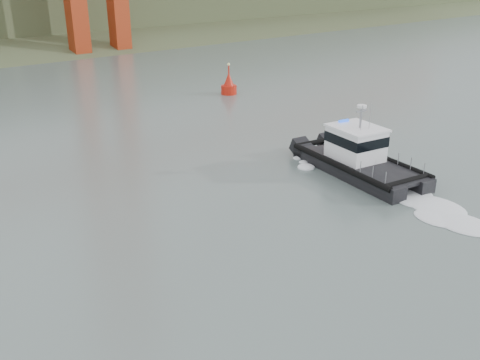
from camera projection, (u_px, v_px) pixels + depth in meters
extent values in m
plane|color=#4E5C59|center=(326.00, 247.00, 31.14)|extent=(400.00, 400.00, 0.00)
cube|color=black|center=(344.00, 171.00, 41.19)|extent=(3.16, 11.65, 1.26)
cube|color=black|center=(372.00, 165.00, 42.52)|extent=(3.16, 11.65, 1.26)
cube|color=black|center=(364.00, 164.00, 41.25)|extent=(5.72, 10.53, 0.26)
cube|color=white|center=(356.00, 144.00, 41.58)|extent=(3.71, 4.24, 2.42)
cube|color=black|center=(356.00, 138.00, 41.42)|extent=(3.78, 4.31, 0.79)
cube|color=white|center=(357.00, 128.00, 41.10)|extent=(3.95, 4.48, 0.17)
cylinder|color=gray|center=(361.00, 118.00, 40.52)|extent=(0.17, 0.17, 1.89)
cylinder|color=white|center=(362.00, 106.00, 40.18)|extent=(0.74, 0.74, 0.19)
cylinder|color=red|center=(229.00, 91.00, 67.26)|extent=(1.97, 1.97, 1.32)
cone|color=red|center=(229.00, 80.00, 66.76)|extent=(1.54, 1.54, 1.97)
cylinder|color=red|center=(229.00, 70.00, 66.27)|extent=(0.18, 0.18, 1.10)
sphere|color=#E5D87F|center=(229.00, 64.00, 66.02)|extent=(0.33, 0.33, 0.33)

